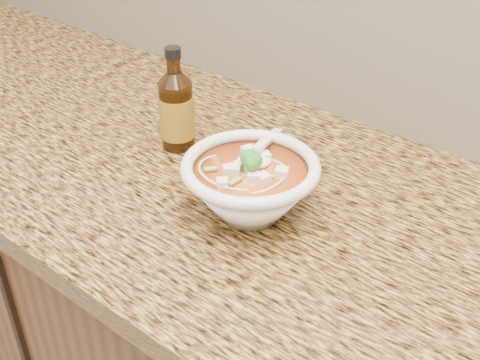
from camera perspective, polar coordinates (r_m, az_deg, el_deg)
The scene contains 3 objects.
counter_slab at distance 0.92m, azimuth 12.39°, elevation -6.35°, with size 4.00×0.68×0.04m, color #AA8C3E.
soup_bowl at distance 0.91m, azimuth 0.98°, elevation -0.69°, with size 0.21×0.23×0.12m.
hot_sauce_bottle at distance 1.09m, azimuth -6.04°, elevation 6.56°, with size 0.07×0.07×0.19m.
Camera 1 is at (0.28, 1.01, 1.46)m, focal length 45.00 mm.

